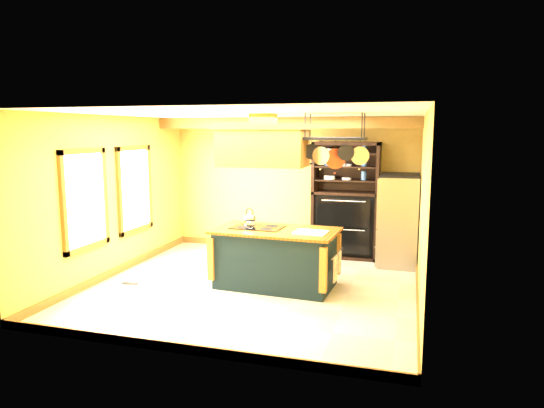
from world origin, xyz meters
The scene contains 15 objects.
floor centered at (0.00, 0.00, 0.00)m, with size 5.00×5.00×0.00m, color beige.
ceiling centered at (0.00, 0.00, 2.70)m, with size 5.00×5.00×0.00m, color white.
wall_back centered at (0.00, 2.50, 1.35)m, with size 5.00×0.02×2.70m, color tan.
wall_front centered at (0.00, -2.50, 1.35)m, with size 5.00×0.02×2.70m, color tan.
wall_left centered at (-2.50, 0.00, 1.35)m, with size 0.02×5.00×2.70m, color tan.
wall_right centered at (2.50, 0.00, 1.35)m, with size 0.02×5.00×2.70m, color tan.
ceiling_beam centered at (0.00, 1.70, 2.59)m, with size 5.00×0.15×0.20m, color olive.
window_near centered at (-2.47, -0.80, 1.40)m, with size 0.06×1.06×1.56m.
window_far centered at (-2.47, 0.60, 1.40)m, with size 0.06×1.06×1.56m.
kitchen_island centered at (0.32, 0.08, 0.47)m, with size 1.99×1.18×1.11m.
range_hood centered at (0.12, 0.08, 2.24)m, with size 1.41×0.80×0.80m.
pot_rack centered at (1.23, 0.09, 2.23)m, with size 0.98×0.45×0.82m.
refrigerator centered at (2.13, 1.90, 0.80)m, with size 0.71×0.84×1.64m.
hutch centered at (1.13, 2.26, 0.87)m, with size 1.27×0.58×2.24m.
floor_register centered at (-1.97, -0.46, 0.01)m, with size 0.28×0.12×0.01m, color black.
Camera 1 is at (2.33, -7.07, 2.44)m, focal length 32.00 mm.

